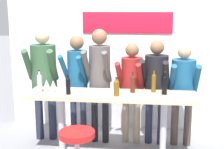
% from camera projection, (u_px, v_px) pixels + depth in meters
% --- Properties ---
extents(back_wall, '(3.96, 0.12, 2.76)m').
position_uv_depth(back_wall, '(120.00, 51.00, 5.47)').
color(back_wall, white).
rests_on(back_wall, ground_plane).
extents(tasting_table, '(2.36, 0.55, 0.95)m').
position_uv_depth(tasting_table, '(111.00, 104.00, 4.37)').
color(tasting_table, beige).
rests_on(tasting_table, ground_plane).
extents(bar_stool, '(0.46, 0.46, 0.65)m').
position_uv_depth(bar_stool, '(77.00, 148.00, 3.82)').
color(bar_stool, '#B2B2B7').
rests_on(bar_stool, ground_plane).
extents(person_far_left, '(0.50, 0.60, 1.81)m').
position_uv_depth(person_far_left, '(44.00, 72.00, 4.93)').
color(person_far_left, '#23283D').
rests_on(person_far_left, ground_plane).
extents(person_left, '(0.43, 0.55, 1.70)m').
position_uv_depth(person_left, '(77.00, 75.00, 4.96)').
color(person_left, '#23283D').
rests_on(person_left, ground_plane).
extents(person_center_left, '(0.42, 0.56, 1.81)m').
position_uv_depth(person_center_left, '(99.00, 73.00, 4.81)').
color(person_center_left, black).
rests_on(person_center_left, ground_plane).
extents(person_center, '(0.44, 0.54, 1.60)m').
position_uv_depth(person_center, '(132.00, 82.00, 4.81)').
color(person_center, gray).
rests_on(person_center, ground_plane).
extents(person_center_right, '(0.48, 0.57, 1.65)m').
position_uv_depth(person_center_right, '(156.00, 81.00, 4.77)').
color(person_center_right, '#23283D').
rests_on(person_center_right, ground_plane).
extents(person_right, '(0.44, 0.52, 1.58)m').
position_uv_depth(person_right, '(183.00, 85.00, 4.73)').
color(person_right, '#473D33').
rests_on(person_right, ground_plane).
extents(wine_bottle_0, '(0.06, 0.06, 0.29)m').
position_uv_depth(wine_bottle_0, '(68.00, 85.00, 4.27)').
color(wine_bottle_0, black).
rests_on(wine_bottle_0, tasting_table).
extents(wine_bottle_1, '(0.08, 0.08, 0.26)m').
position_uv_depth(wine_bottle_1, '(116.00, 87.00, 4.18)').
color(wine_bottle_1, brown).
rests_on(wine_bottle_1, tasting_table).
extents(wine_bottle_2, '(0.06, 0.06, 0.33)m').
position_uv_depth(wine_bottle_2, '(154.00, 82.00, 4.38)').
color(wine_bottle_2, brown).
rests_on(wine_bottle_2, tasting_table).
extents(wine_bottle_3, '(0.07, 0.07, 0.32)m').
position_uv_depth(wine_bottle_3, '(40.00, 82.00, 4.35)').
color(wine_bottle_3, '#B7BCC1').
rests_on(wine_bottle_3, tasting_table).
extents(wine_bottle_4, '(0.07, 0.07, 0.32)m').
position_uv_depth(wine_bottle_4, '(165.00, 84.00, 4.26)').
color(wine_bottle_4, black).
rests_on(wine_bottle_4, tasting_table).
extents(wine_bottle_5, '(0.07, 0.07, 0.29)m').
position_uv_depth(wine_bottle_5, '(133.00, 83.00, 4.36)').
color(wine_bottle_5, '#4C1E0F').
rests_on(wine_bottle_5, tasting_table).
extents(wine_glass_0, '(0.07, 0.07, 0.18)m').
position_uv_depth(wine_glass_0, '(47.00, 83.00, 4.39)').
color(wine_glass_0, silver).
rests_on(wine_glass_0, tasting_table).
extents(wine_glass_1, '(0.07, 0.07, 0.18)m').
position_uv_depth(wine_glass_1, '(53.00, 84.00, 4.36)').
color(wine_glass_1, silver).
rests_on(wine_glass_1, tasting_table).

